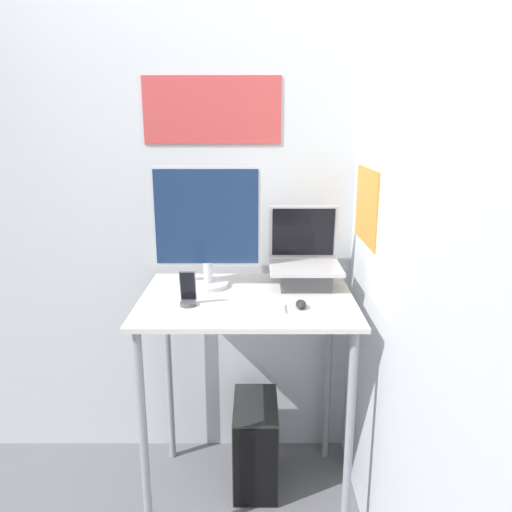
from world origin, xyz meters
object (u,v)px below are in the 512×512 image
(laptop, at_px, (304,267))
(cell_phone, at_px, (187,294))
(monitor, at_px, (206,227))
(mouse, at_px, (300,304))
(computer_tower, at_px, (255,443))
(keyboard, at_px, (248,308))

(laptop, relative_size, cell_phone, 2.41)
(monitor, relative_size, mouse, 7.79)
(computer_tower, bearing_deg, cell_phone, -143.32)
(computer_tower, bearing_deg, mouse, -52.21)
(monitor, height_order, computer_tower, monitor)
(mouse, distance_m, computer_tower, 0.85)
(monitor, bearing_deg, computer_tower, -9.16)
(keyboard, xyz_separation_m, mouse, (0.21, 0.02, 0.01))
(cell_phone, xyz_separation_m, computer_tower, (0.27, 0.20, -0.83))
(cell_phone, bearing_deg, laptop, 26.95)
(cell_phone, distance_m, computer_tower, 0.90)
(monitor, bearing_deg, keyboard, -57.32)
(laptop, relative_size, monitor, 0.65)
(keyboard, height_order, mouse, mouse)
(monitor, xyz_separation_m, computer_tower, (0.21, -0.03, -1.06))
(laptop, bearing_deg, keyboard, -129.19)
(monitor, relative_size, computer_tower, 1.27)
(mouse, xyz_separation_m, computer_tower, (-0.18, 0.23, -0.80))
(laptop, relative_size, keyboard, 1.25)
(laptop, height_order, monitor, monitor)
(mouse, relative_size, cell_phone, 0.48)
(monitor, xyz_separation_m, cell_phone, (-0.06, -0.24, -0.22))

